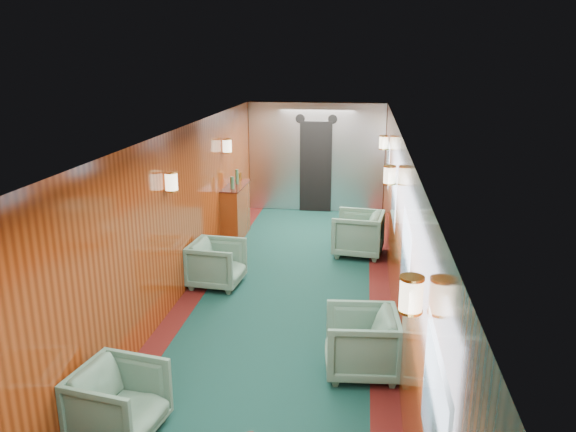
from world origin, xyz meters
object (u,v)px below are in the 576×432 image
object	(u,v)px
armchair_left_far	(217,264)
armchair_right_far	(358,234)
credenza	(235,211)
armchair_left_near	(119,402)
armchair_right_near	(361,343)

from	to	relation	value
armchair_left_far	armchair_right_far	bearing A→B (deg)	-46.24
credenza	armchair_right_far	size ratio (longest dim) A/B	1.54
credenza	armchair_left_near	xyz separation A→B (m)	(0.27, -5.88, -0.18)
armchair_left_far	armchair_right_near	distance (m)	3.07
armchair_left_far	armchair_right_far	distance (m)	2.67
armchair_left_far	armchair_right_near	world-z (taller)	armchair_right_near
armchair_right_near	armchair_right_far	world-z (taller)	armchair_right_far
credenza	armchair_left_near	distance (m)	5.89
credenza	armchair_right_far	distance (m)	2.43
armchair_right_near	armchair_left_far	bearing A→B (deg)	-139.32
credenza	armchair_left_far	world-z (taller)	credenza
armchair_right_near	armchair_right_far	size ratio (longest dim) A/B	0.93
credenza	armchair_left_near	size ratio (longest dim) A/B	1.76
armchair_right_far	armchair_left_far	bearing A→B (deg)	-44.28
armchair_left_near	armchair_right_far	xyz separation A→B (m)	(2.07, 5.19, 0.05)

